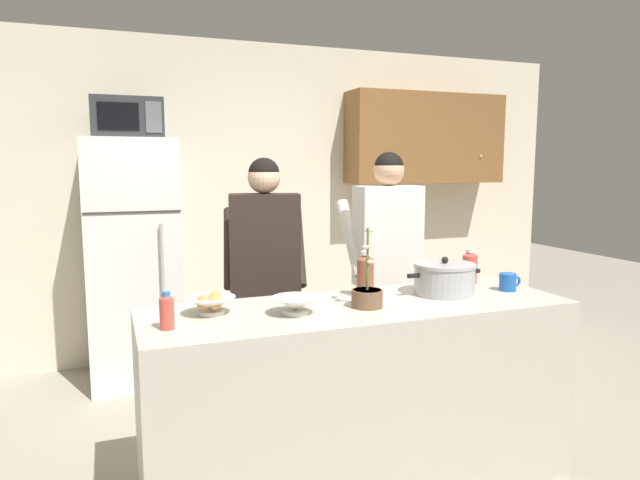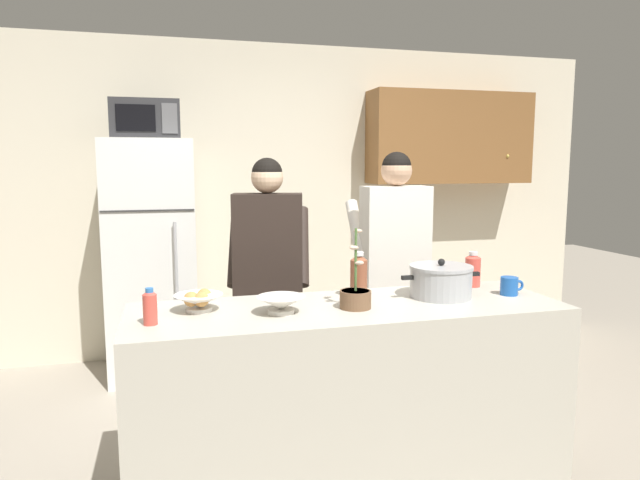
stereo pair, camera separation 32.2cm
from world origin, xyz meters
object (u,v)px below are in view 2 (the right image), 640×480
cooking_pot (441,281)px  bottle_mid_counter (473,270)px  person_by_sink (395,250)px  refrigerator (151,259)px  empty_bowl (281,304)px  bottle_far_corner (359,275)px  coffee_mug (509,286)px  potted_orchid (355,296)px  person_near_pot (268,260)px  bread_bowl (199,301)px  microwave (146,120)px  bottle_near_edge (150,307)px

cooking_pot → bottle_mid_counter: (0.29, 0.19, 0.01)m
person_by_sink → refrigerator: bearing=146.3°
empty_bowl → bottle_far_corner: bearing=24.7°
coffee_mug → potted_orchid: 0.87m
person_near_pot → coffee_mug: person_near_pot is taller
empty_bowl → potted_orchid: (0.36, 0.00, 0.01)m
person_by_sink → bottle_mid_counter: 0.63m
person_near_pot → bottle_mid_counter: 1.20m
person_by_sink → bottle_far_corner: (-0.47, -0.67, -0.02)m
refrigerator → empty_bowl: (0.62, -1.91, 0.08)m
person_near_pot → person_by_sink: bearing=1.2°
person_near_pot → bread_bowl: person_near_pot is taller
person_by_sink → coffee_mug: (0.31, -0.82, -0.08)m
bread_bowl → bottle_mid_counter: bottle_mid_counter is taller
bread_bowl → bottle_far_corner: bottle_far_corner is taller
cooking_pot → potted_orchid: potted_orchid is taller
empty_bowl → bottle_mid_counter: bottle_mid_counter is taller
coffee_mug → bread_bowl: size_ratio=0.57×
cooking_pot → empty_bowl: bearing=-172.9°
coffee_mug → bottle_far_corner: bearing=169.5°
cooking_pot → bread_bowl: (-1.22, 0.03, -0.03)m
coffee_mug → potted_orchid: bearing=-176.3°
microwave → coffee_mug: (1.85, -1.82, -0.95)m
cooking_pot → bottle_mid_counter: 0.34m
bread_bowl → empty_bowl: bread_bowl is taller
person_near_pot → bottle_near_edge: 1.11m
empty_bowl → refrigerator: bearing=108.1°
coffee_mug → bottle_near_edge: bearing=-177.0°
bread_bowl → bottle_near_edge: (-0.21, -0.17, 0.03)m
bread_bowl → bottle_far_corner: 0.81m
potted_orchid → bottle_near_edge: bearing=-177.7°
microwave → cooking_pot: microwave is taller
coffee_mug → bottle_near_edge: 1.81m
person_by_sink → bread_bowl: person_by_sink is taller
bottle_near_edge → potted_orchid: bearing=2.3°
coffee_mug → refrigerator: bearing=135.1°
microwave → bottle_far_corner: 2.18m
person_by_sink → cooking_pot: (-0.06, -0.77, -0.05)m
cooking_pot → empty_bowl: cooking_pot is taller
bottle_near_edge → bottle_far_corner: size_ratio=0.67×
bottle_near_edge → bottle_far_corner: bearing=13.2°
refrigerator → bottle_far_corner: (1.07, -1.70, 0.15)m
potted_orchid → refrigerator: bearing=117.4°
person_near_pot → cooking_pot: size_ratio=3.78×
coffee_mug → potted_orchid: potted_orchid is taller
bottle_far_corner → person_near_pot: bearing=118.6°
refrigerator → empty_bowl: bearing=-71.9°
refrigerator → person_by_sink: refrigerator is taller
empty_bowl → microwave: bearing=108.3°
microwave → bottle_mid_counter: bearing=-41.9°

